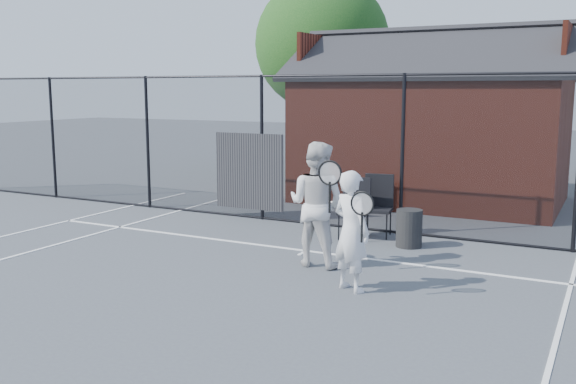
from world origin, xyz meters
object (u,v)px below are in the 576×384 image
at_px(player_front, 351,231).
at_px(waste_bin, 409,228).
at_px(clubhouse, 432,135).
at_px(player_back, 317,204).
at_px(chair_right, 377,207).
at_px(chair_left, 354,210).

relative_size(player_front, waste_bin, 2.51).
relative_size(clubhouse, player_back, 3.38).
height_order(chair_right, waste_bin, chair_right).
height_order(player_front, waste_bin, player_front).
xyz_separation_m(clubhouse, player_front, (0.95, -7.63, -0.78)).
distance_m(clubhouse, player_front, 7.73).
bearing_deg(chair_right, clubhouse, 82.70).
distance_m(chair_right, waste_bin, 0.95).
bearing_deg(chair_left, chair_right, 42.75).
relative_size(chair_left, chair_right, 0.97).
distance_m(clubhouse, player_back, 6.72).
bearing_deg(chair_right, chair_left, -139.84).
bearing_deg(player_back, chair_right, 85.62).
distance_m(clubhouse, chair_left, 4.89).
distance_m(player_front, waste_bin, 2.78).
xyz_separation_m(chair_left, waste_bin, (1.08, -0.13, -0.21)).
xyz_separation_m(player_back, waste_bin, (0.94, 1.78, -0.64)).
height_order(clubhouse, chair_right, clubhouse).
height_order(chair_left, waste_bin, chair_left).
height_order(chair_left, chair_right, chair_right).
distance_m(player_back, waste_bin, 2.12).
height_order(player_back, waste_bin, player_back).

